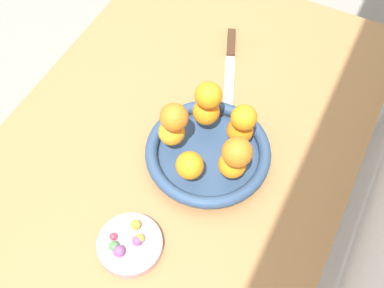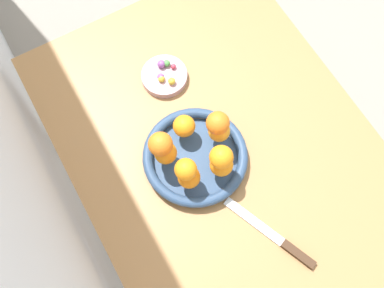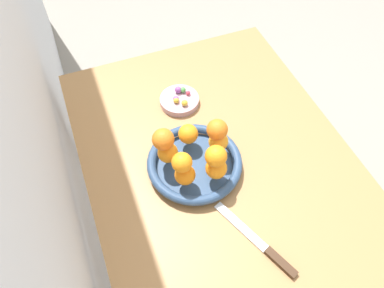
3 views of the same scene
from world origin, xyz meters
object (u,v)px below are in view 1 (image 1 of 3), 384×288
orange_4 (190,165)px  candy_ball_1 (136,225)px  orange_1 (240,131)px  candy_ball_4 (140,238)px  candy_ball_2 (114,237)px  orange_0 (232,164)px  orange_2 (206,112)px  dining_table (183,155)px  candy_dish (130,245)px  candy_ball_5 (119,251)px  orange_3 (172,132)px  orange_7 (209,95)px  candy_ball_0 (114,246)px  knife (230,61)px  fruit_bowl (208,153)px  orange_6 (174,117)px  orange_8 (237,152)px  orange_5 (244,118)px  candy_ball_3 (137,241)px

orange_4 → candy_ball_1: orange_4 is taller
orange_1 → candy_ball_4: 0.30m
candy_ball_4 → candy_ball_2: bearing=-68.0°
orange_0 → orange_2: 0.14m
dining_table → orange_4: (0.10, 0.07, 0.16)m
candy_dish → candy_ball_5: candy_ball_5 is taller
orange_3 → orange_7: orange_7 is taller
candy_ball_0 → candy_ball_5: size_ratio=0.86×
candy_ball_0 → candy_ball_5: (0.00, 0.01, 0.00)m
candy_ball_4 → knife: (-0.51, -0.04, -0.03)m
orange_2 → fruit_bowl: bearing=29.7°
dining_table → orange_4: bearing=34.2°
orange_4 → knife: (-0.35, -0.06, -0.06)m
fruit_bowl → candy_ball_1: 0.22m
candy_ball_0 → knife: (-0.55, -0.01, -0.03)m
candy_dish → candy_ball_4: (-0.01, 0.02, 0.02)m
orange_1 → orange_7: orange_7 is taller
fruit_bowl → orange_4: bearing=-6.3°
candy_ball_5 → candy_dish: bearing=167.3°
orange_6 → candy_ball_0: bearing=1.0°
orange_0 → orange_8: (0.00, 0.01, 0.06)m
orange_3 → orange_6: (-0.00, 0.01, 0.06)m
orange_6 → candy_ball_4: (0.22, 0.04, -0.09)m
orange_2 → orange_5: size_ratio=1.09×
fruit_bowl → orange_8: size_ratio=4.52×
orange_0 → candy_ball_4: 0.23m
orange_0 → orange_4: 0.08m
orange_3 → orange_6: bearing=93.3°
candy_ball_4 → orange_2: bearing=-178.8°
dining_table → orange_6: size_ratio=19.00×
dining_table → candy_ball_2: candy_ball_2 is taller
candy_ball_5 → candy_ball_4: bearing=151.8°
dining_table → knife: knife is taller
candy_ball_2 → knife: size_ratio=0.06×
orange_5 → candy_ball_4: bearing=-16.3°
knife → candy_ball_5: bearing=2.0°
candy_dish → candy_ball_1: candy_ball_1 is taller
orange_1 → orange_8: (0.09, 0.03, 0.06)m
orange_2 → knife: orange_2 is taller
candy_dish → candy_ball_3: bearing=117.5°
orange_5 → candy_ball_2: orange_5 is taller
orange_7 → candy_ball_2: 0.34m
fruit_bowl → orange_5: 0.12m
knife → orange_5: bearing=28.5°
candy_dish → candy_ball_1: bearing=-170.8°
candy_ball_3 → orange_5: bearing=163.7°
orange_2 → orange_1: bearing=82.2°
orange_0 → candy_ball_5: bearing=-25.6°
orange_4 → candy_ball_5: size_ratio=2.62×
orange_5 → orange_0: bearing=9.9°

